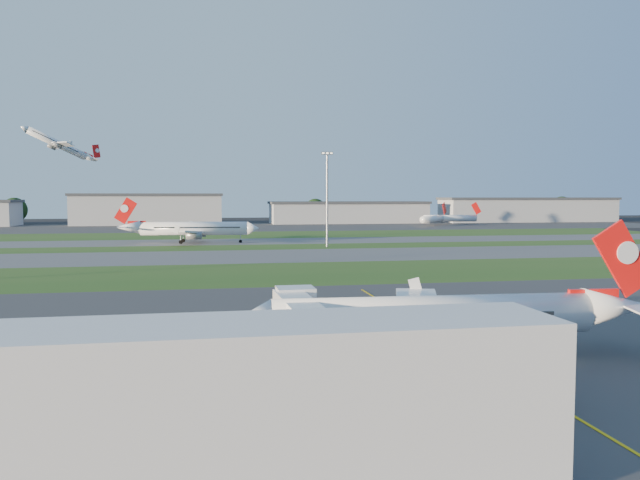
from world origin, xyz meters
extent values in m
plane|color=black|center=(0.00, 0.00, 0.00)|extent=(700.00, 700.00, 0.00)
cube|color=#333335|center=(0.00, 0.00, 0.01)|extent=(300.00, 70.00, 0.01)
cube|color=#27501A|center=(0.00, 52.00, 0.01)|extent=(300.00, 34.00, 0.01)
cube|color=#515154|center=(0.00, 85.00, 0.01)|extent=(300.00, 32.00, 0.01)
cube|color=#27501A|center=(0.00, 110.00, 0.01)|extent=(300.00, 18.00, 0.01)
cube|color=#515154|center=(0.00, 132.00, 0.01)|extent=(300.00, 26.00, 0.01)
cube|color=#27501A|center=(0.00, 165.00, 0.01)|extent=(300.00, 40.00, 0.01)
cube|color=#333335|center=(0.00, 225.00, 0.01)|extent=(400.00, 80.00, 0.01)
cube|color=gold|center=(5.00, 0.00, 0.00)|extent=(0.25, 60.00, 0.02)
cube|color=silver|center=(-14.00, -30.00, 4.00)|extent=(26.00, 6.00, 8.00)
cube|color=#A40909|center=(-14.00, -27.10, 5.50)|extent=(10.00, 0.30, 2.20)
cube|color=black|center=(-14.00, -27.10, 2.00)|extent=(24.00, 0.25, 3.00)
cylinder|color=silver|center=(-10.00, -26.00, 4.20)|extent=(4.00, 4.00, 4.00)
cube|color=white|center=(-9.80, -14.00, 4.00)|extent=(3.44, 24.08, 2.60)
cube|color=black|center=(-9.80, -14.00, 4.00)|extent=(3.59, 24.08, 0.80)
cube|color=white|center=(-9.50, -2.60, 4.00)|extent=(3.40, 3.00, 3.00)
cylinder|color=gray|center=(-9.50, -4.50, 1.60)|extent=(0.70, 0.70, 3.20)
cube|color=black|center=(-9.50, -4.50, 0.35)|extent=(2.20, 1.20, 0.70)
cylinder|color=white|center=(1.11, -9.28, 3.77)|extent=(27.06, 4.71, 3.41)
cube|color=red|center=(18.15, -10.10, 8.35)|extent=(5.83, 0.60, 6.79)
cube|color=white|center=(1.66, -16.49, 3.32)|extent=(6.58, 13.99, 1.39)
cube|color=white|center=(2.36, -2.15, 3.32)|extent=(7.75, 14.06, 1.39)
cylinder|color=gray|center=(0.41, -14.45, 2.33)|extent=(3.87, 2.24, 2.06)
cylinder|color=gray|center=(0.92, -4.05, 2.33)|extent=(3.87, 2.24, 2.06)
cylinder|color=white|center=(-20.83, 128.48, 4.35)|extent=(31.28, 6.87, 3.93)
cube|color=red|center=(-40.40, 130.35, 9.62)|extent=(6.72, 1.00, 7.83)
cube|color=white|center=(-21.07, 136.82, 3.83)|extent=(6.91, 16.04, 1.60)
cube|color=white|center=(-22.65, 120.34, 3.83)|extent=(9.56, 16.19, 1.60)
cylinder|color=gray|center=(-19.74, 134.41, 2.69)|extent=(4.55, 2.78, 2.38)
cylinder|color=gray|center=(-20.89, 122.46, 2.69)|extent=(4.55, 2.78, 2.38)
cylinder|color=white|center=(-80.00, 227.25, 36.45)|extent=(24.34, 14.15, 3.23)
cube|color=red|center=(-65.49, 234.38, 40.79)|extent=(5.09, 2.70, 6.44)
cube|color=white|center=(-76.24, 221.52, 36.02)|extent=(11.16, 12.22, 1.31)
cube|color=white|center=(-82.24, 233.74, 36.02)|extent=(6.43, 13.28, 1.31)
cylinder|color=gray|center=(-78.21, 222.64, 35.09)|extent=(4.07, 3.33, 1.96)
cylinder|color=gray|center=(-82.56, 231.50, 35.09)|extent=(4.07, 3.33, 1.96)
cylinder|color=white|center=(88.35, 220.91, 3.20)|extent=(20.11, 21.16, 3.20)
cube|color=red|center=(97.24, 230.39, 8.00)|extent=(3.76, 3.98, 6.16)
cylinder|color=white|center=(98.97, 227.42, 3.20)|extent=(26.19, 5.79, 3.20)
cube|color=red|center=(111.90, 226.11, 8.00)|extent=(5.18, 0.82, 6.16)
cylinder|color=gray|center=(15.00, 108.00, 12.50)|extent=(0.60, 0.60, 25.00)
cube|color=gray|center=(15.00, 108.00, 25.40)|extent=(3.20, 0.50, 0.80)
cube|color=#FFF2CC|center=(15.00, 108.00, 25.40)|extent=(2.80, 0.70, 0.35)
cube|color=#A3A5AB|center=(-45.00, 255.00, 7.00)|extent=(70.00, 22.00, 14.00)
cube|color=#383A3F|center=(-45.00, 255.00, 14.60)|extent=(71.40, 23.00, 1.20)
cube|color=#A3A5AB|center=(55.00, 255.00, 5.00)|extent=(80.00, 22.00, 10.00)
cube|color=#383A3F|center=(55.00, 255.00, 10.60)|extent=(81.60, 23.00, 1.20)
cube|color=#A3A5AB|center=(155.00, 255.00, 6.00)|extent=(95.00, 22.00, 12.00)
cube|color=#383A3F|center=(155.00, 255.00, 12.60)|extent=(96.90, 23.00, 1.20)
cylinder|color=black|center=(-110.00, 270.00, 2.20)|extent=(1.00, 1.00, 4.40)
sphere|color=black|center=(-110.00, 270.00, 7.15)|extent=(12.10, 12.10, 12.10)
cylinder|color=black|center=(-20.00, 266.00, 1.80)|extent=(1.00, 1.00, 3.60)
sphere|color=black|center=(-20.00, 266.00, 5.85)|extent=(9.90, 9.90, 9.90)
cylinder|color=black|center=(40.00, 269.00, 2.10)|extent=(1.00, 1.00, 4.20)
sphere|color=black|center=(40.00, 269.00, 6.83)|extent=(11.55, 11.55, 11.55)
cylinder|color=black|center=(115.00, 267.00, 1.90)|extent=(1.00, 1.00, 3.80)
sphere|color=black|center=(115.00, 267.00, 6.17)|extent=(10.45, 10.45, 10.45)
cylinder|color=black|center=(185.00, 271.00, 2.30)|extent=(1.00, 1.00, 4.60)
sphere|color=black|center=(185.00, 271.00, 7.48)|extent=(12.65, 12.65, 12.65)
camera|label=1|loc=(-17.41, -58.21, 13.74)|focal=35.00mm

